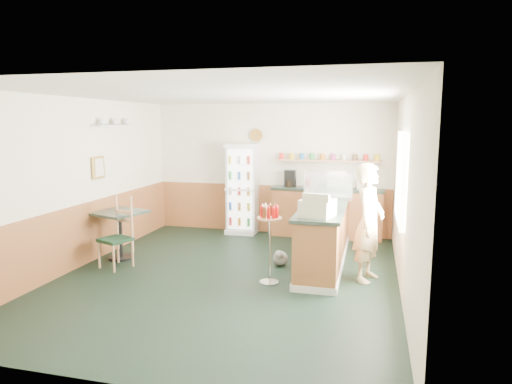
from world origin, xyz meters
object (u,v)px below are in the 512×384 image
(drinks_fridge, at_px, (242,189))
(shopkeeper, at_px, (369,223))
(condiment_stand, at_px, (269,230))
(cafe_table, at_px, (120,225))
(cash_register, at_px, (317,208))
(display_case, at_px, (329,185))
(cafe_chair, at_px, (118,230))

(drinks_fridge, distance_m, shopkeeper, 3.53)
(condiment_stand, bearing_deg, cafe_table, 168.87)
(drinks_fridge, distance_m, cash_register, 3.41)
(drinks_fridge, relative_size, display_case, 2.27)
(condiment_stand, xyz_separation_m, cafe_table, (-2.73, 0.54, -0.20))
(drinks_fridge, xyz_separation_m, cash_register, (1.90, -2.82, 0.19))
(drinks_fridge, bearing_deg, display_case, -32.42)
(shopkeeper, bearing_deg, cafe_table, 105.86)
(drinks_fridge, relative_size, condiment_stand, 1.66)
(shopkeeper, distance_m, cafe_chair, 3.94)
(cafe_chair, bearing_deg, drinks_fridge, 84.68)
(cash_register, bearing_deg, cafe_table, -174.91)
(shopkeeper, relative_size, cafe_table, 1.85)
(display_case, distance_m, condiment_stand, 1.84)
(cash_register, relative_size, cafe_table, 0.47)
(shopkeeper, height_order, condiment_stand, shopkeeper)
(display_case, bearing_deg, cafe_table, -161.85)
(shopkeeper, distance_m, condiment_stand, 1.46)
(drinks_fridge, distance_m, condiment_stand, 3.12)
(cash_register, distance_m, cafe_table, 3.48)
(cash_register, distance_m, shopkeeper, 0.87)
(cafe_table, bearing_deg, cafe_chair, -62.33)
(drinks_fridge, height_order, shopkeeper, drinks_fridge)
(drinks_fridge, bearing_deg, shopkeeper, -42.43)
(drinks_fridge, bearing_deg, cafe_chair, -116.15)
(shopkeeper, height_order, cafe_table, shopkeeper)
(condiment_stand, bearing_deg, drinks_fridge, 113.25)
(cafe_chair, bearing_deg, shopkeeper, 25.14)
(shopkeeper, bearing_deg, cafe_chair, 110.95)
(cafe_table, bearing_deg, display_case, 18.15)
(display_case, height_order, cafe_table, display_case)
(shopkeeper, height_order, cafe_chair, shopkeeper)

